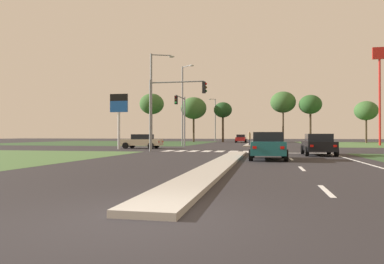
# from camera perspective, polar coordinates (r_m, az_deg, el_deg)

# --- Properties ---
(ground_plane) EXTENTS (200.00, 200.00, 0.00)m
(ground_plane) POSITION_cam_1_polar(r_m,az_deg,el_deg) (35.64, 8.42, -2.75)
(ground_plane) COLOR #282628
(grass_verge_far_left) EXTENTS (35.00, 35.00, 0.01)m
(grass_verge_far_left) POSITION_cam_1_polar(r_m,az_deg,el_deg) (66.07, -12.97, -1.70)
(grass_verge_far_left) COLOR #2D4C28
(grass_verge_far_left) RESTS_ON ground
(median_island_near) EXTENTS (1.20, 22.00, 0.14)m
(median_island_near) POSITION_cam_1_polar(r_m,az_deg,el_deg) (16.73, 4.74, -5.06)
(median_island_near) COLOR #ADA89E
(median_island_near) RESTS_ON ground
(median_island_far) EXTENTS (1.20, 36.00, 0.14)m
(median_island_far) POSITION_cam_1_polar(r_m,az_deg,el_deg) (60.60, 9.74, -1.76)
(median_island_far) COLOR #ADA89E
(median_island_far) RESTS_ON ground
(lane_dash_near) EXTENTS (0.14, 2.00, 0.01)m
(lane_dash_near) POSITION_cam_1_polar(r_m,az_deg,el_deg) (9.59, 20.74, -8.83)
(lane_dash_near) COLOR silver
(lane_dash_near) RESTS_ON ground
(lane_dash_second) EXTENTS (0.14, 2.00, 0.01)m
(lane_dash_second) POSITION_cam_1_polar(r_m,az_deg,el_deg) (15.50, 17.21, -5.64)
(lane_dash_second) COLOR silver
(lane_dash_second) RESTS_ON ground
(lane_dash_third) EXTENTS (0.14, 2.00, 0.01)m
(lane_dash_third) POSITION_cam_1_polar(r_m,az_deg,el_deg) (21.46, 15.65, -4.21)
(lane_dash_third) COLOR silver
(lane_dash_third) RESTS_ON ground
(edge_line_right) EXTENTS (0.14, 24.00, 0.01)m
(edge_line_right) POSITION_cam_1_polar(r_m,az_deg,el_deg) (18.26, 27.09, -4.82)
(edge_line_right) COLOR silver
(edge_line_right) RESTS_ON ground
(stop_bar_near) EXTENTS (6.40, 0.50, 0.01)m
(stop_bar_near) POSITION_cam_1_polar(r_m,az_deg,el_deg) (28.64, 15.24, -3.28)
(stop_bar_near) COLOR silver
(stop_bar_near) RESTS_ON ground
(crosswalk_bar_near) EXTENTS (0.70, 2.80, 0.01)m
(crosswalk_bar_near) POSITION_cam_1_polar(r_m,az_deg,el_deg) (31.53, -3.84, -3.04)
(crosswalk_bar_near) COLOR silver
(crosswalk_bar_near) RESTS_ON ground
(crosswalk_bar_second) EXTENTS (0.70, 2.80, 0.01)m
(crosswalk_bar_second) POSITION_cam_1_polar(r_m,az_deg,el_deg) (31.24, -1.80, -3.06)
(crosswalk_bar_second) COLOR silver
(crosswalk_bar_second) RESTS_ON ground
(crosswalk_bar_third) EXTENTS (0.70, 2.80, 0.01)m
(crosswalk_bar_third) POSITION_cam_1_polar(r_m,az_deg,el_deg) (30.99, 0.27, -3.08)
(crosswalk_bar_third) COLOR silver
(crosswalk_bar_third) RESTS_ON ground
(crosswalk_bar_fourth) EXTENTS (0.70, 2.80, 0.01)m
(crosswalk_bar_fourth) POSITION_cam_1_polar(r_m,az_deg,el_deg) (30.79, 2.37, -3.10)
(crosswalk_bar_fourth) COLOR silver
(crosswalk_bar_fourth) RESTS_ON ground
(crosswalk_bar_fifth) EXTENTS (0.70, 2.80, 0.01)m
(crosswalk_bar_fifth) POSITION_cam_1_polar(r_m,az_deg,el_deg) (30.62, 4.50, -3.11)
(crosswalk_bar_fifth) COLOR silver
(crosswalk_bar_fifth) RESTS_ON ground
(crosswalk_bar_sixth) EXTENTS (0.70, 2.80, 0.01)m
(crosswalk_bar_sixth) POSITION_cam_1_polar(r_m,az_deg,el_deg) (30.50, 6.64, -3.12)
(crosswalk_bar_sixth) COLOR silver
(crosswalk_bar_sixth) RESTS_ON ground
(crosswalk_bar_seventh) EXTENTS (0.70, 2.80, 0.01)m
(crosswalk_bar_seventh) POSITION_cam_1_polar(r_m,az_deg,el_deg) (30.42, 8.81, -3.12)
(crosswalk_bar_seventh) COLOR silver
(crosswalk_bar_seventh) RESTS_ON ground
(crosswalk_bar_eighth) EXTENTS (0.70, 2.80, 0.01)m
(crosswalk_bar_eighth) POSITION_cam_1_polar(r_m,az_deg,el_deg) (30.39, 10.97, -3.12)
(crosswalk_bar_eighth) COLOR silver
(crosswalk_bar_eighth) RESTS_ON ground
(car_red_near) EXTENTS (1.98, 4.23, 1.51)m
(car_red_near) POSITION_cam_1_polar(r_m,az_deg,el_deg) (67.00, 7.85, -1.04)
(car_red_near) COLOR #A31919
(car_red_near) RESTS_ON ground
(car_teal_second) EXTENTS (2.05, 4.34, 1.57)m
(car_teal_second) POSITION_cam_1_polar(r_m,az_deg,el_deg) (20.78, 12.10, -2.14)
(car_teal_second) COLOR #19565B
(car_teal_second) RESTS_ON ground
(car_beige_third) EXTENTS (4.31, 2.09, 1.49)m
(car_beige_third) POSITION_cam_1_polar(r_m,az_deg,el_deg) (37.49, -8.10, -1.47)
(car_beige_third) COLOR #BCAD8E
(car_beige_third) RESTS_ON ground
(car_black_fifth) EXTENTS (2.07, 4.44, 1.49)m
(car_black_fifth) POSITION_cam_1_polar(r_m,az_deg,el_deg) (26.21, 19.62, -1.86)
(car_black_fifth) COLOR black
(car_black_fifth) RESTS_ON ground
(traffic_signal_near_left) EXTENTS (5.00, 0.32, 6.12)m
(traffic_signal_near_left) POSITION_cam_1_polar(r_m,az_deg,el_deg) (30.14, -3.56, 4.86)
(traffic_signal_near_left) COLOR gray
(traffic_signal_near_left) RESTS_ON ground
(traffic_signal_far_left) EXTENTS (0.32, 4.55, 6.05)m
(traffic_signal_far_left) POSITION_cam_1_polar(r_m,az_deg,el_deg) (41.80, -1.67, 3.25)
(traffic_signal_far_left) COLOR gray
(traffic_signal_far_left) RESTS_ON ground
(street_lamp_second) EXTENTS (2.21, 0.94, 9.12)m
(street_lamp_second) POSITION_cam_1_polar(r_m,az_deg,el_deg) (33.99, -6.25, 5.75)
(street_lamp_second) COLOR gray
(street_lamp_second) RESTS_ON ground
(street_lamp_third) EXTENTS (1.92, 1.65, 10.36)m
(street_lamp_third) POSITION_cam_1_polar(r_m,az_deg,el_deg) (46.37, -1.41, 4.87)
(street_lamp_third) COLOR gray
(street_lamp_third) RESTS_ON ground
(street_lamp_fourth) EXTENTS (1.31, 1.85, 9.24)m
(street_lamp_fourth) POSITION_cam_1_polar(r_m,az_deg,el_deg) (76.97, 3.67, 2.29)
(street_lamp_fourth) COLOR gray
(street_lamp_fourth) RESTS_ON ground
(pedestrian_at_median) EXTENTS (0.34, 0.34, 1.71)m
(pedestrian_at_median) POSITION_cam_1_polar(r_m,az_deg,el_deg) (44.14, 9.19, -0.79)
(pedestrian_at_median) COLOR #232833
(pedestrian_at_median) RESTS_ON median_island_far
(fastfood_pole_sign) EXTENTS (1.80, 0.40, 13.31)m
(fastfood_pole_sign) POSITION_cam_1_polar(r_m,az_deg,el_deg) (54.88, 27.87, 8.11)
(fastfood_pole_sign) COLOR red
(fastfood_pole_sign) RESTS_ON ground
(fuel_price_totem) EXTENTS (1.80, 0.24, 5.49)m
(fuel_price_totem) POSITION_cam_1_polar(r_m,az_deg,el_deg) (36.04, -11.65, 3.64)
(fuel_price_totem) COLOR silver
(fuel_price_totem) RESTS_ON ground
(treeline_near) EXTENTS (5.05, 5.05, 10.04)m
(treeline_near) POSITION_cam_1_polar(r_m,az_deg,el_deg) (74.47, -6.48, 4.48)
(treeline_near) COLOR #423323
(treeline_near) RESTS_ON ground
(treeline_second) EXTENTS (5.19, 5.19, 9.07)m
(treeline_second) POSITION_cam_1_polar(r_m,az_deg,el_deg) (71.92, 0.27, 3.83)
(treeline_second) COLOR #423323
(treeline_second) RESTS_ON ground
(treeline_third) EXTENTS (3.65, 3.65, 8.05)m
(treeline_third) POSITION_cam_1_polar(r_m,az_deg,el_deg) (72.02, 4.98, 3.49)
(treeline_third) COLOR #423323
(treeline_third) RESTS_ON ground
(treeline_fourth) EXTENTS (4.96, 4.96, 10.07)m
(treeline_fourth) POSITION_cam_1_polar(r_m,az_deg,el_deg) (73.06, 14.40, 4.64)
(treeline_fourth) COLOR #423323
(treeline_fourth) RESTS_ON ground
(treeline_fifth) EXTENTS (4.29, 4.29, 9.09)m
(treeline_fifth) POSITION_cam_1_polar(r_m,az_deg,el_deg) (71.67, 18.46, 4.18)
(treeline_fifth) COLOR #423323
(treeline_fifth) RESTS_ON ground
(treeline_sixth) EXTENTS (4.09, 4.09, 7.57)m
(treeline_sixth) POSITION_cam_1_polar(r_m,az_deg,el_deg) (71.64, 26.15, 3.07)
(treeline_sixth) COLOR #423323
(treeline_sixth) RESTS_ON ground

